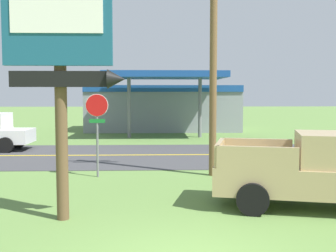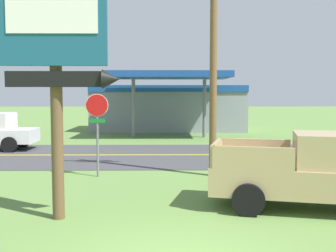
{
  "view_description": "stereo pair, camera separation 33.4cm",
  "coord_description": "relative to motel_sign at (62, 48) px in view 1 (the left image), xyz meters",
  "views": [
    {
      "loc": [
        -0.52,
        -6.93,
        2.95
      ],
      "look_at": [
        0.0,
        8.0,
        1.8
      ],
      "focal_mm": 44.7,
      "sensor_mm": 36.0,
      "label": 1
    },
    {
      "loc": [
        -0.19,
        -6.94,
        2.95
      ],
      "look_at": [
        0.0,
        8.0,
        1.8
      ],
      "focal_mm": 44.7,
      "sensor_mm": 36.0,
      "label": 2
    }
  ],
  "objects": [
    {
      "name": "stop_sign",
      "position": [
        0.08,
        5.15,
        -1.97
      ],
      "size": [
        0.8,
        0.08,
        2.95
      ],
      "color": "slate",
      "rests_on": "ground"
    },
    {
      "name": "road_centre_line",
      "position": [
        2.59,
        10.32,
        -3.97
      ],
      "size": [
        126.0,
        0.2,
        0.01
      ],
      "primitive_type": "cube",
      "color": "gold",
      "rests_on": "road_asphalt"
    },
    {
      "name": "pickup_tan_parked_on_lawn",
      "position": [
        6.34,
        0.84,
        -3.03
      ],
      "size": [
        5.52,
        3.14,
        1.96
      ],
      "color": "tan",
      "rests_on": "ground"
    },
    {
      "name": "utility_pole",
      "position": [
        4.21,
        5.3,
        0.85
      ],
      "size": [
        2.11,
        0.26,
        9.03
      ],
      "color": "brown",
      "rests_on": "ground"
    },
    {
      "name": "road_asphalt",
      "position": [
        2.59,
        10.32,
        -3.98
      ],
      "size": [
        140.0,
        8.0,
        0.02
      ],
      "primitive_type": "cube",
      "color": "#3D3D3F",
      "rests_on": "ground"
    },
    {
      "name": "motel_sign",
      "position": [
        0.0,
        0.0,
        0.0
      ],
      "size": [
        2.72,
        0.54,
        5.98
      ],
      "color": "brown",
      "rests_on": "ground"
    },
    {
      "name": "gas_station",
      "position": [
        2.83,
        24.27,
        -2.05
      ],
      "size": [
        12.0,
        11.5,
        4.4
      ],
      "color": "gray",
      "rests_on": "ground"
    }
  ]
}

